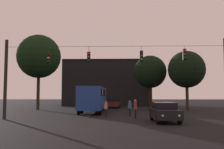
# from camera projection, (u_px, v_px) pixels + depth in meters

# --- Properties ---
(ground_plane) EXTENTS (168.00, 168.00, 0.00)m
(ground_plane) POSITION_uv_depth(u_px,v_px,m) (116.00, 112.00, 31.38)
(ground_plane) COLOR black
(ground_plane) RESTS_ON ground
(overhead_signal_span) EXTENTS (19.28, 0.44, 6.95)m
(overhead_signal_span) POSITION_uv_depth(u_px,v_px,m) (115.00, 73.00, 21.99)
(overhead_signal_span) COLOR black
(overhead_signal_span) RESTS_ON ground
(city_bus) EXTENTS (2.60, 11.01, 3.00)m
(city_bus) POSITION_uv_depth(u_px,v_px,m) (94.00, 97.00, 30.94)
(city_bus) COLOR navy
(city_bus) RESTS_ON ground
(car_near_right) EXTENTS (1.96, 4.39, 1.52)m
(car_near_right) POSITION_uv_depth(u_px,v_px,m) (164.00, 112.00, 19.87)
(car_near_right) COLOR black
(car_near_right) RESTS_ON ground
(car_far_left) EXTENTS (2.11, 4.44, 1.52)m
(car_far_left) POSITION_uv_depth(u_px,v_px,m) (114.00, 103.00, 40.52)
(car_far_left) COLOR #511919
(car_far_left) RESTS_ON ground
(pedestrian_crossing_left) EXTENTS (0.28, 0.38, 1.68)m
(pedestrian_crossing_left) POSITION_uv_depth(u_px,v_px,m) (135.00, 108.00, 22.71)
(pedestrian_crossing_left) COLOR black
(pedestrian_crossing_left) RESTS_ON ground
(pedestrian_crossing_center) EXTENTS (0.29, 0.39, 1.52)m
(pedestrian_crossing_center) POSITION_uv_depth(u_px,v_px,m) (106.00, 108.00, 24.27)
(pedestrian_crossing_center) COLOR black
(pedestrian_crossing_center) RESTS_ON ground
(pedestrian_crossing_right) EXTENTS (0.36, 0.42, 1.53)m
(pedestrian_crossing_right) POSITION_uv_depth(u_px,v_px,m) (130.00, 108.00, 25.02)
(pedestrian_crossing_right) COLOR black
(pedestrian_crossing_right) RESTS_ON ground
(corner_building) EXTENTS (15.64, 13.21, 8.60)m
(corner_building) POSITION_uv_depth(u_px,v_px,m) (107.00, 84.00, 52.43)
(corner_building) COLOR black
(corner_building) RESTS_ON ground
(tree_left_silhouette) EXTENTS (6.22, 6.22, 10.70)m
(tree_left_silhouette) POSITION_uv_depth(u_px,v_px,m) (39.00, 57.00, 36.62)
(tree_left_silhouette) COLOR #2D2116
(tree_left_silhouette) RESTS_ON ground
(tree_behind_building) EXTENTS (5.04, 5.04, 8.16)m
(tree_behind_building) POSITION_uv_depth(u_px,v_px,m) (150.00, 72.00, 39.40)
(tree_behind_building) COLOR black
(tree_behind_building) RESTS_ON ground
(tree_right_far) EXTENTS (5.21, 5.21, 8.28)m
(tree_right_far) POSITION_uv_depth(u_px,v_px,m) (187.00, 69.00, 35.97)
(tree_right_far) COLOR #2D2116
(tree_right_far) RESTS_ON ground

